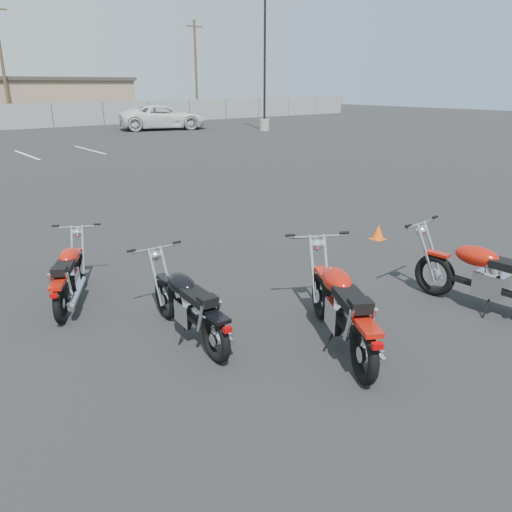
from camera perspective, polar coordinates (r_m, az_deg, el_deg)
ground at (r=7.30m, az=1.72°, el=-6.35°), size 120.00×120.00×0.00m
motorcycle_front_red at (r=7.92m, az=-20.55°, el=-2.06°), size 1.33×1.89×0.97m
motorcycle_second_black at (r=6.45m, az=-7.66°, el=-5.62°), size 0.80×2.06×1.01m
motorcycle_third_red at (r=6.26m, az=9.81°, el=-5.82°), size 1.57×2.27×1.16m
motorcycle_rear_red at (r=7.85m, az=25.07°, el=-2.25°), size 0.91×2.35×1.15m
training_cone_near at (r=10.90m, az=13.80°, el=2.68°), size 0.27×0.27×0.32m
light_pole_east at (r=36.20m, az=0.98°, el=18.06°), size 0.80×0.70×9.73m
tan_building_east at (r=51.07m, az=-23.31°, el=16.18°), size 14.40×9.40×3.70m
utility_pole_c at (r=45.23m, az=-27.02°, el=19.11°), size 1.80×0.24×9.00m
utility_pole_d at (r=53.19m, az=-6.89°, el=20.63°), size 1.80×0.24×9.00m
white_van at (r=37.85m, az=-10.65°, el=16.07°), size 4.92×7.65×2.71m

